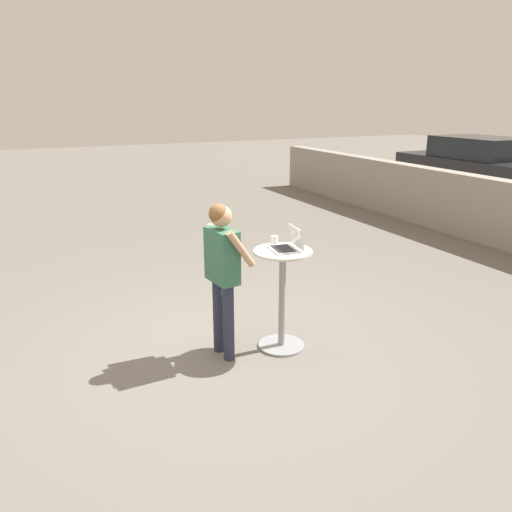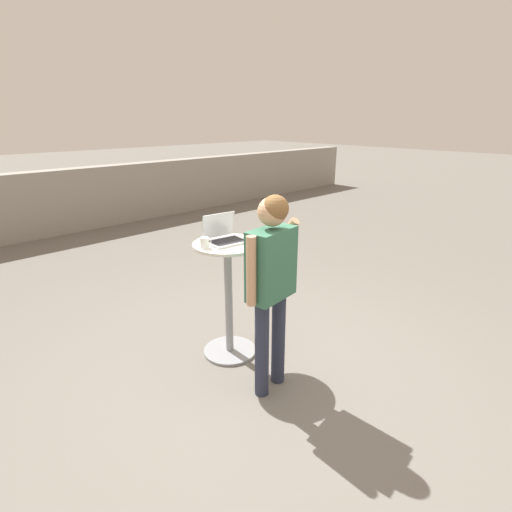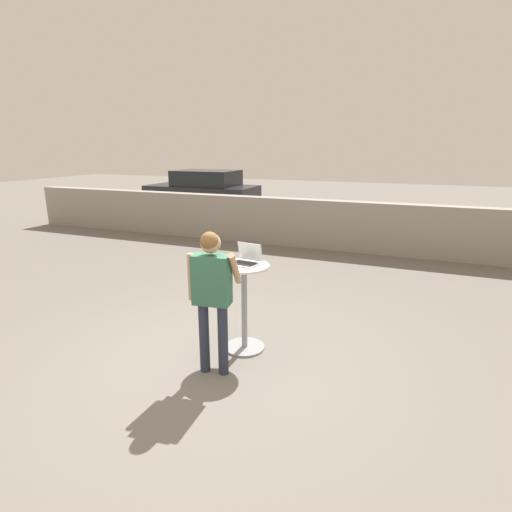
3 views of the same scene
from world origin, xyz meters
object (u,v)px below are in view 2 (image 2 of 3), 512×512
Objects in this scene: coffee_mug at (205,243)px; standing_person at (271,274)px; laptop at (224,236)px; cafe_table at (229,292)px.

standing_person is (0.12, -0.64, -0.12)m from coffee_mug.
laptop is at bearing 81.18° from standing_person.
coffee_mug is (-0.23, -0.03, -0.01)m from laptop.
cafe_table is at bearing -97.15° from laptop.
laptop is 0.23m from coffee_mug.
standing_person is at bearing -78.96° from coffee_mug.
cafe_table is 0.51m from laptop.
cafe_table is 0.55m from coffee_mug.
standing_person reaches higher than cafe_table.
standing_person is at bearing -98.82° from laptop.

